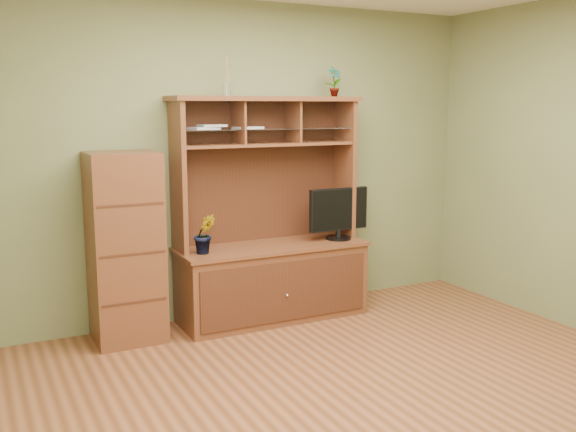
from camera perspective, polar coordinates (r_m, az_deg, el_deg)
room at (r=3.85m, az=7.73°, el=2.66°), size 4.54×4.04×2.74m
media_hutch at (r=5.54m, az=-1.55°, el=-3.81°), size 1.66×0.61×1.90m
monitor at (r=5.69m, az=4.54°, el=0.32°), size 0.58×0.22×0.46m
orchid_plant at (r=5.17m, az=-7.42°, el=-1.58°), size 0.20×0.17×0.32m
top_plant at (r=5.77m, az=4.11°, el=11.82°), size 0.14×0.10×0.26m
reed_diffuser at (r=5.32m, az=-5.47°, el=11.90°), size 0.06×0.06×0.32m
magazines at (r=5.30m, az=-6.00°, el=7.85°), size 0.64×0.21×0.04m
side_cabinet at (r=5.11m, az=-14.25°, el=-2.75°), size 0.53×0.48×1.48m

